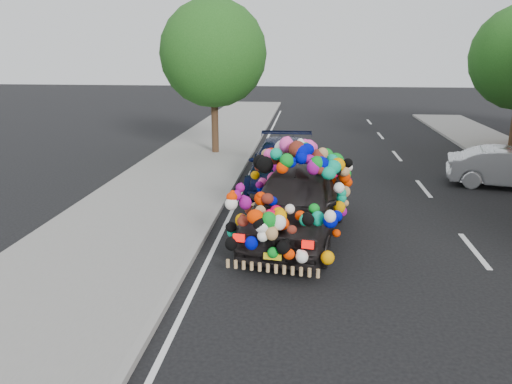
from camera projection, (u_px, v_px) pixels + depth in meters
ground at (306, 244)px, 11.10m from camera, size 100.00×100.00×0.00m
sidewalk at (119, 234)px, 11.51m from camera, size 4.00×60.00×0.12m
kerb at (202, 237)px, 11.31m from camera, size 0.15×60.00×0.13m
lane_markings at (474, 250)px, 10.73m from camera, size 6.00×50.00×0.01m
tree_near_sidewalk at (213, 54)px, 19.46m from camera, size 4.20×4.20×6.13m
plush_art_car at (297, 187)px, 11.26m from camera, size 3.01×5.24×2.27m
navy_sedan at (284, 166)px, 15.27m from camera, size 2.16×5.15×1.48m
silver_hatchback at (511, 168)px, 15.51m from camera, size 3.94×2.09×1.23m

